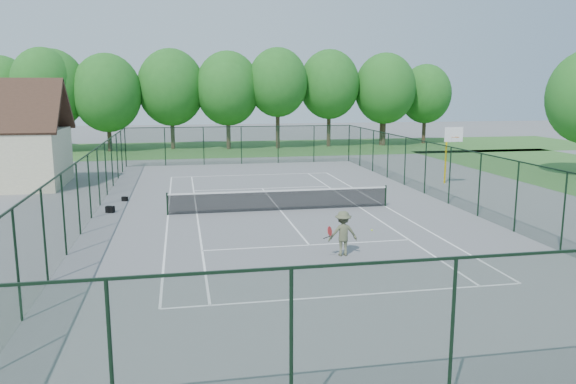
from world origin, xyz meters
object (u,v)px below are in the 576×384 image
Objects in this scene: sports_bag_a at (110,209)px; tennis_player at (343,233)px; basketball_goal at (450,144)px; tennis_net at (280,199)px.

sports_bag_a is 0.19× the size of tennis_player.
basketball_goal is 1.71× the size of tennis_player.
tennis_player reaches higher than tennis_net.
basketball_goal reaches higher than sports_bag_a.
tennis_net is 13.17m from basketball_goal.
tennis_net is 7.99m from tennis_player.
basketball_goal reaches higher than tennis_player.
tennis_player reaches higher than sports_bag_a.
sports_bag_a is (-8.28, 1.09, -0.42)m from tennis_net.
basketball_goal is at bearing 51.15° from tennis_player.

